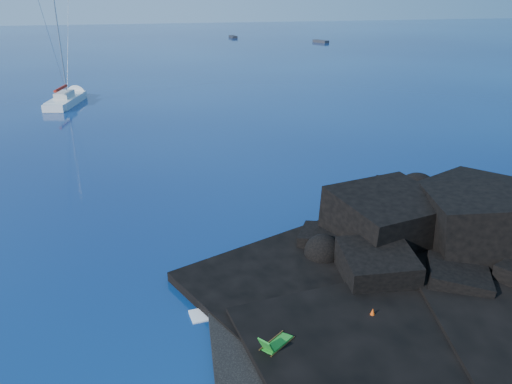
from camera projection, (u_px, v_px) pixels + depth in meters
The scene contains 11 objects.
ground at pixel (208, 362), 17.61m from camera, with size 400.00×400.00×0.00m, color #040A3B.
headland at pixel (472, 271), 23.32m from camera, with size 24.00×24.00×3.60m, color black, non-canonical shape.
beach at pixel (322, 333), 19.11m from camera, with size 8.50×6.00×0.70m, color black.
surf_foam at pixel (296, 272), 23.26m from camera, with size 10.00×8.00×0.06m, color white, non-canonical shape.
sailboat at pixel (67, 104), 57.74m from camera, with size 2.45×11.67×12.24m, color white, non-canonical shape.
deck_chair at pixel (277, 339), 17.47m from camera, with size 1.41×0.62×0.97m, color #1C7E21, non-canonical shape.
towel at pixel (323, 313), 19.68m from camera, with size 1.74×0.83×0.05m, color white.
sunbather at pixel (323, 310), 19.63m from camera, with size 1.66×0.43×0.23m, color tan, non-canonical shape.
marker_cone at pixel (372, 314), 19.15m from camera, with size 0.36×0.36×0.55m, color #E4470C.
distant_boat_a at pixel (233, 38), 139.09m from camera, with size 1.42×4.56×0.61m, color #222227.
distant_boat_b at pixel (321, 43), 126.28m from camera, with size 1.47×4.73×0.63m, color #2A2A30.
Camera 1 is at (-1.86, -14.06, 12.17)m, focal length 35.00 mm.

